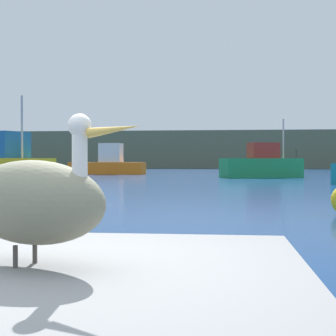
# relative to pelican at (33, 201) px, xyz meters

# --- Properties ---
(hillside_backdrop) EXTENTS (140.00, 17.48, 5.77)m
(hillside_backdrop) POSITION_rel_pelican_xyz_m (-0.15, 81.42, 1.85)
(hillside_backdrop) COLOR #5B664C
(hillside_backdrop) RESTS_ON ground
(pier_dock) EXTENTS (3.40, 2.86, 0.63)m
(pier_dock) POSITION_rel_pelican_xyz_m (-0.01, 0.00, -0.72)
(pier_dock) COLOR gray
(pier_dock) RESTS_ON ground
(pelican) EXTENTS (1.34, 0.86, 0.92)m
(pelican) POSITION_rel_pelican_xyz_m (0.00, 0.00, 0.00)
(pelican) COLOR gray
(pelican) RESTS_ON pier_dock
(fishing_boat_green) EXTENTS (6.22, 3.85, 4.35)m
(fishing_boat_green) POSITION_rel_pelican_xyz_m (4.11, 34.68, -0.11)
(fishing_boat_green) COLOR #1E8C4C
(fishing_boat_green) RESTS_ON ground
(fishing_boat_orange) EXTENTS (7.02, 2.44, 3.94)m
(fishing_boat_orange) POSITION_rel_pelican_xyz_m (-9.09, 41.81, -0.14)
(fishing_boat_orange) COLOR orange
(fishing_boat_orange) RESTS_ON ground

